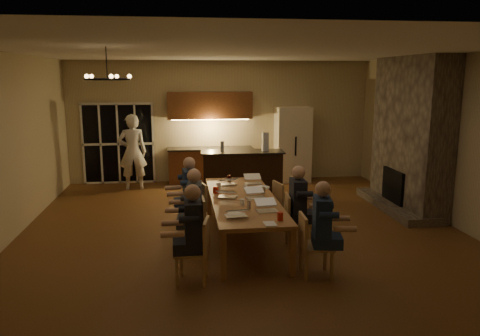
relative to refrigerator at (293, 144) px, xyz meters
name	(u,v)px	position (x,y,z in m)	size (l,w,h in m)	color
floor	(243,233)	(-1.90, -4.15, -1.00)	(9.00, 9.00, 0.00)	brown
back_wall	(221,122)	(-1.90, 0.37, 0.60)	(8.00, 0.04, 3.20)	beige
left_wall	(0,150)	(-5.92, -4.15, 0.60)	(0.04, 9.00, 3.20)	beige
right_wall	(458,142)	(2.12, -4.15, 0.60)	(0.04, 9.00, 3.20)	beige
ceiling	(243,50)	(-1.90, -4.15, 2.22)	(8.00, 9.00, 0.04)	white
french_doors	(118,144)	(-4.60, 0.32, 0.05)	(1.86, 0.08, 2.10)	black
fireplace	(411,134)	(1.80, -2.95, 0.60)	(0.58, 2.50, 3.20)	#746A5B
kitchenette	(210,138)	(-2.20, 0.05, 0.20)	(2.24, 0.68, 2.40)	brown
refrigerator	(293,144)	(0.00, 0.00, 0.00)	(0.90, 0.68, 2.00)	#F0E5C9
dining_table	(243,219)	(-1.94, -4.47, -0.62)	(1.10, 3.27, 0.75)	#9D6D3E
bar_island	(242,174)	(-1.56, -1.48, -0.46)	(1.92, 0.68, 1.08)	black
chair_left_near	(192,251)	(-2.86, -6.05, -0.55)	(0.44, 0.44, 0.89)	tan
chair_left_mid	(191,225)	(-2.85, -4.94, -0.55)	(0.44, 0.44, 0.89)	tan
chair_left_far	(193,208)	(-2.79, -3.93, -0.55)	(0.44, 0.44, 0.89)	tan
chair_right_near	(316,245)	(-1.11, -6.06, -0.55)	(0.44, 0.44, 0.89)	tan
chair_right_mid	(299,221)	(-1.07, -4.92, -0.55)	(0.44, 0.44, 0.89)	tan
chair_right_far	(288,205)	(-1.04, -3.95, -0.55)	(0.44, 0.44, 0.89)	tan
person_left_near	(193,234)	(-2.84, -6.07, -0.31)	(0.60, 0.60, 1.38)	#21222B
person_right_near	(322,229)	(-1.05, -6.10, -0.31)	(0.60, 0.60, 1.38)	navy
person_left_mid	(195,211)	(-2.78, -4.99, -0.31)	(0.60, 0.60, 1.38)	#373B41
person_right_mid	(298,207)	(-1.11, -4.95, -0.31)	(0.60, 0.60, 1.38)	#21222B
person_left_far	(190,195)	(-2.83, -3.91, -0.31)	(0.60, 0.60, 1.38)	navy
standing_person	(133,152)	(-4.17, -0.42, -0.05)	(0.69, 0.45, 1.89)	silver
chandelier	(107,79)	(-3.98, -5.25, 1.75)	(0.64, 0.64, 0.03)	black
laptop_a	(236,209)	(-2.19, -5.52, -0.14)	(0.32, 0.28, 0.23)	silver
laptop_b	(267,204)	(-1.68, -5.33, -0.14)	(0.32, 0.28, 0.23)	silver
laptop_c	(227,191)	(-2.20, -4.40, -0.14)	(0.32, 0.28, 0.23)	silver
laptop_d	(256,192)	(-1.73, -4.53, -0.14)	(0.32, 0.28, 0.23)	silver
laptop_e	(227,179)	(-2.11, -3.44, -0.14)	(0.32, 0.28, 0.23)	silver
laptop_f	(253,178)	(-1.61, -3.44, -0.14)	(0.32, 0.28, 0.23)	silver
mug_front	(242,202)	(-2.02, -4.92, -0.20)	(0.07, 0.07, 0.10)	white
mug_mid	(245,188)	(-1.83, -3.95, -0.20)	(0.07, 0.07, 0.10)	white
mug_back	(219,185)	(-2.30, -3.68, -0.20)	(0.09, 0.09, 0.10)	white
redcup_near	(280,216)	(-1.58, -5.81, -0.19)	(0.09, 0.09, 0.12)	red
redcup_mid	(216,190)	(-2.38, -4.08, -0.19)	(0.09, 0.09, 0.12)	red
can_silver	(249,205)	(-1.94, -5.16, -0.19)	(0.06, 0.06, 0.12)	#B2B2B7
can_cola	(229,178)	(-2.04, -3.14, -0.19)	(0.07, 0.07, 0.12)	#3F0F0C
can_right	(263,191)	(-1.55, -4.24, -0.19)	(0.07, 0.07, 0.12)	#B2B2B7
plate_near	(268,204)	(-1.60, -4.94, -0.24)	(0.23, 0.23, 0.02)	white
plate_left	(235,214)	(-2.20, -5.44, -0.24)	(0.24, 0.24, 0.02)	white
plate_far	(262,187)	(-1.49, -3.79, -0.24)	(0.28, 0.28, 0.02)	white
notepad	(270,224)	(-1.76, -5.96, -0.24)	(0.16, 0.23, 0.01)	white
bar_bottle	(222,146)	(-2.02, -1.45, 0.20)	(0.08, 0.08, 0.24)	#99999E
bar_blender	(265,142)	(-1.03, -1.51, 0.30)	(0.14, 0.14, 0.43)	silver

